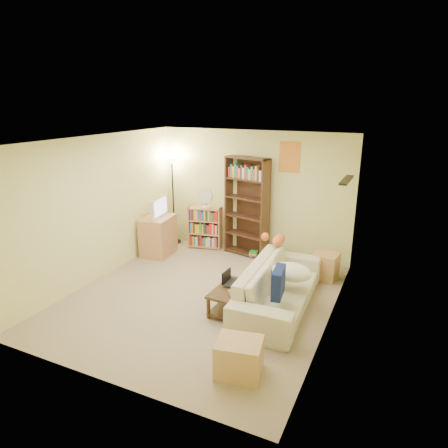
# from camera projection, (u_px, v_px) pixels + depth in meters

# --- Properties ---
(room) EXTENTS (4.50, 4.54, 2.52)m
(room) POSITION_uv_depth(u_px,v_px,m) (200.00, 200.00, 5.98)
(room) COLOR tan
(room) RESTS_ON ground
(sofa) EXTENTS (2.39, 1.11, 0.67)m
(sofa) POSITION_uv_depth(u_px,v_px,m) (279.00, 286.00, 6.08)
(sofa) COLOR beige
(sofa) RESTS_ON ground
(navy_pillow) EXTENTS (0.20, 0.46, 0.40)m
(navy_pillow) POSITION_uv_depth(u_px,v_px,m) (278.00, 282.00, 5.51)
(navy_pillow) COLOR navy
(navy_pillow) RESTS_ON sofa
(cream_blanket) EXTENTS (0.62, 0.44, 0.27)m
(cream_blanket) POSITION_uv_depth(u_px,v_px,m) (291.00, 272.00, 6.00)
(cream_blanket) COLOR white
(cream_blanket) RESTS_ON sofa
(tabby_cat) EXTENTS (0.53, 0.21, 0.18)m
(tabby_cat) POSITION_uv_depth(u_px,v_px,m) (276.00, 239.00, 6.85)
(tabby_cat) COLOR orange
(tabby_cat) RESTS_ON sofa
(coffee_table) EXTENTS (0.49, 0.84, 0.36)m
(coffee_table) POSITION_uv_depth(u_px,v_px,m) (231.00, 297.00, 5.99)
(coffee_table) COLOR #482E1B
(coffee_table) RESTS_ON ground
(laptop) EXTENTS (0.34, 0.24, 0.03)m
(laptop) POSITION_uv_depth(u_px,v_px,m) (233.00, 283.00, 6.09)
(laptop) COLOR black
(laptop) RESTS_ON coffee_table
(laptop_screen) EXTENTS (0.02, 0.27, 0.18)m
(laptop_screen) POSITION_uv_depth(u_px,v_px,m) (226.00, 276.00, 6.11)
(laptop_screen) COLOR white
(laptop_screen) RESTS_ON laptop
(mug) EXTENTS (0.11, 0.11, 0.09)m
(mug) POSITION_uv_depth(u_px,v_px,m) (231.00, 293.00, 5.72)
(mug) COLOR silver
(mug) RESTS_ON coffee_table
(tv_remote) EXTENTS (0.08, 0.15, 0.02)m
(tv_remote) POSITION_uv_depth(u_px,v_px,m) (245.00, 282.00, 6.14)
(tv_remote) COLOR black
(tv_remote) RESTS_ON coffee_table
(tv_stand) EXTENTS (0.62, 0.80, 0.79)m
(tv_stand) POSITION_uv_depth(u_px,v_px,m) (158.00, 236.00, 8.17)
(tv_stand) COLOR tan
(tv_stand) RESTS_ON ground
(television) EXTENTS (0.72, 0.27, 0.40)m
(television) POSITION_uv_depth(u_px,v_px,m) (157.00, 207.00, 7.99)
(television) COLOR black
(television) RESTS_ON tv_stand
(tall_bookshelf) EXTENTS (0.94, 0.49, 2.00)m
(tall_bookshelf) POSITION_uv_depth(u_px,v_px,m) (247.00, 205.00, 7.94)
(tall_bookshelf) COLOR #482C1B
(tall_bookshelf) RESTS_ON ground
(short_bookshelf) EXTENTS (0.73, 0.41, 0.89)m
(short_bookshelf) POSITION_uv_depth(u_px,v_px,m) (205.00, 228.00, 8.50)
(short_bookshelf) COLOR tan
(short_bookshelf) RESTS_ON ground
(desk_fan) EXTENTS (0.32, 0.18, 0.44)m
(desk_fan) POSITION_uv_depth(u_px,v_px,m) (206.00, 197.00, 8.24)
(desk_fan) COLOR silver
(desk_fan) RESTS_ON short_bookshelf
(floor_lamp) EXTENTS (0.32, 0.32, 1.90)m
(floor_lamp) POSITION_uv_depth(u_px,v_px,m) (172.00, 175.00, 8.50)
(floor_lamp) COLOR black
(floor_lamp) RESTS_ON ground
(side_table) EXTENTS (0.45, 0.45, 0.47)m
(side_table) POSITION_uv_depth(u_px,v_px,m) (325.00, 266.00, 7.07)
(side_table) COLOR tan
(side_table) RESTS_ON ground
(end_cabinet) EXTENTS (0.59, 0.52, 0.43)m
(end_cabinet) POSITION_uv_depth(u_px,v_px,m) (239.00, 358.00, 4.60)
(end_cabinet) COLOR tan
(end_cabinet) RESTS_ON ground
(book_stacks) EXTENTS (1.02, 0.23, 0.22)m
(book_stacks) POSITION_uv_depth(u_px,v_px,m) (275.00, 256.00, 7.88)
(book_stacks) COLOR red
(book_stacks) RESTS_ON ground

